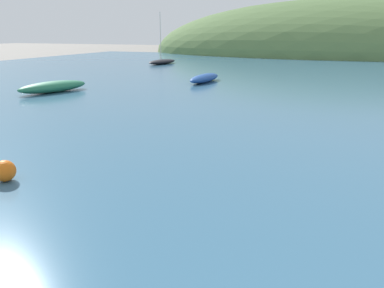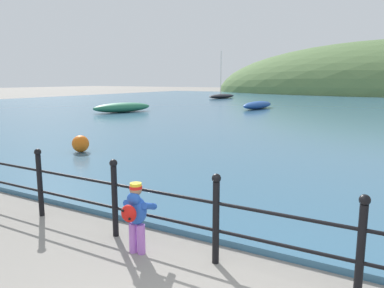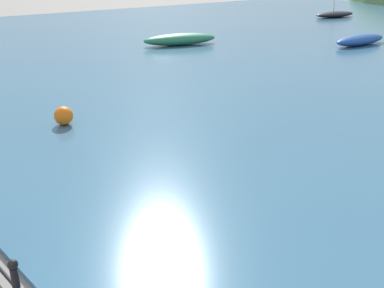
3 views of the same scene
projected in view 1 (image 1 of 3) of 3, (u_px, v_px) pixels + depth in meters
name	position (u px, v px, depth m)	size (l,w,h in m)	color
water	(333.00, 78.00, 30.42)	(80.00, 60.00, 0.10)	#386684
far_hillside	(335.00, 54.00, 63.85)	(64.71, 35.59, 17.83)	#567542
boat_nearest_quay	(205.00, 78.00, 27.32)	(1.54, 4.37, 0.59)	#1E4793
boat_far_left	(162.00, 62.00, 42.78)	(2.39, 4.88, 5.65)	black
boat_white_sailboat	(53.00, 87.00, 22.78)	(2.71, 4.64, 0.67)	#287551
mooring_buoy	(5.00, 171.00, 9.19)	(0.53, 0.53, 0.53)	orange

